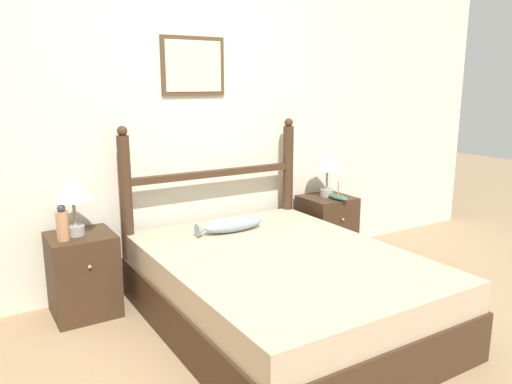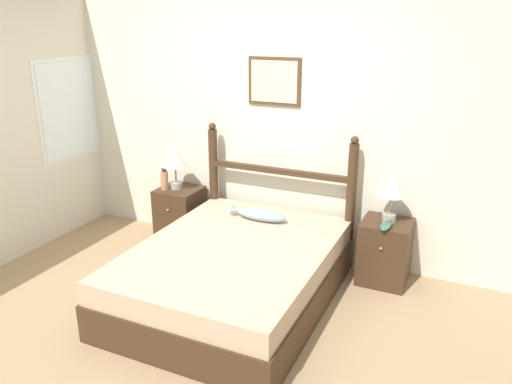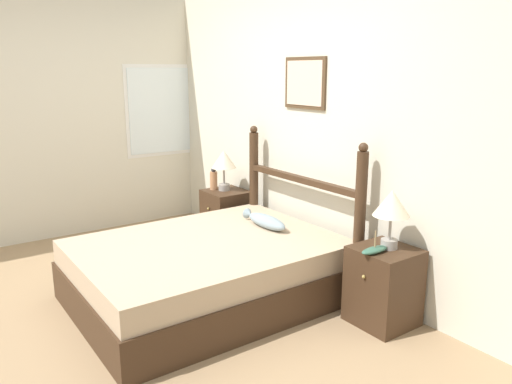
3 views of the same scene
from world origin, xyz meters
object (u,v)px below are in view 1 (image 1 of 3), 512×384
object	(u,v)px
model_boat	(338,197)
nightstand_left	(83,274)
table_lamp_left	(72,190)
bed	(282,290)
table_lamp_right	(327,162)
nightstand_right	(326,228)
bottle	(62,224)
fish_pillow	(231,225)

from	to	relation	value
model_boat	nightstand_left	bearing A→B (deg)	176.53
table_lamp_left	bed	bearing A→B (deg)	-37.65
nightstand_left	table_lamp_left	bearing A→B (deg)	-174.70
table_lamp_left	table_lamp_right	world-z (taller)	same
bed	table_lamp_right	bearing A→B (deg)	38.95
nightstand_right	table_lamp_right	xyz separation A→B (m)	(0.01, 0.02, 0.58)
nightstand_right	model_boat	world-z (taller)	model_boat
nightstand_left	bottle	distance (m)	0.41
nightstand_left	fish_pillow	xyz separation A→B (m)	(1.00, -0.23, 0.25)
nightstand_left	model_boat	size ratio (longest dim) A/B	2.39
nightstand_right	table_lamp_left	distance (m)	2.19
table_lamp_left	bottle	size ratio (longest dim) A/B	1.78
bed	fish_pillow	distance (m)	0.66
nightstand_right	bottle	distance (m)	2.23
bed	table_lamp_left	size ratio (longest dim) A/B	4.72
bed	nightstand_left	bearing A→B (deg)	141.60
nightstand_right	model_boat	bearing A→B (deg)	-85.47
bottle	fish_pillow	bearing A→B (deg)	-8.25
nightstand_left	bottle	xyz separation A→B (m)	(-0.12, -0.07, 0.38)
fish_pillow	model_boat	bearing A→B (deg)	5.65
nightstand_left	model_boat	xyz separation A→B (m)	(2.09, -0.13, 0.30)
nightstand_right	table_lamp_right	size ratio (longest dim) A/B	1.34
bottle	table_lamp_left	bearing A→B (deg)	38.13
nightstand_left	table_lamp_right	xyz separation A→B (m)	(2.09, 0.02, 0.58)
bed	model_boat	bearing A→B (deg)	33.59
table_lamp_right	nightstand_left	bearing A→B (deg)	-179.40
nightstand_right	fish_pillow	distance (m)	1.13
nightstand_right	model_boat	xyz separation A→B (m)	(0.01, -0.13, 0.30)
bed	table_lamp_left	xyz separation A→B (m)	(-1.07, 0.82, 0.62)
table_lamp_left	nightstand_right	bearing A→B (deg)	0.06
nightstand_right	table_lamp_right	distance (m)	0.58
fish_pillow	table_lamp_right	bearing A→B (deg)	13.27
table_lamp_right	bottle	distance (m)	2.22
table_lamp_right	model_boat	xyz separation A→B (m)	(0.00, -0.15, -0.28)
model_boat	bed	bearing A→B (deg)	-146.41
table_lamp_right	fish_pillow	size ratio (longest dim) A/B	0.79
table_lamp_right	bottle	xyz separation A→B (m)	(-2.20, -0.09, -0.20)
table_lamp_left	bottle	bearing A→B (deg)	-141.87
model_boat	fish_pillow	xyz separation A→B (m)	(-1.09, -0.11, -0.05)
nightstand_right	table_lamp_left	bearing A→B (deg)	-179.94
nightstand_left	nightstand_right	size ratio (longest dim) A/B	1.00
nightstand_left	nightstand_right	xyz separation A→B (m)	(2.08, 0.00, 0.00)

